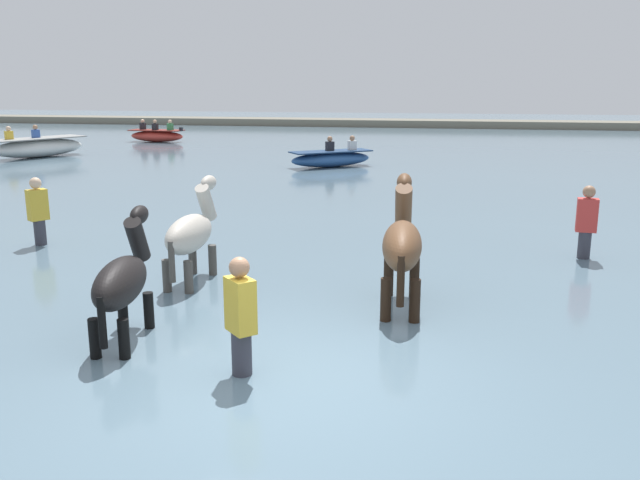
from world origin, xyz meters
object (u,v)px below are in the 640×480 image
Objects in this scene: horse_trailing_pinto at (191,236)px; boat_far_offshore at (157,135)px; boat_distant_east at (331,158)px; person_spectator_far at (241,333)px; horse_flank_black at (123,285)px; boat_far_inshore at (38,147)px; person_wading_mid at (39,221)px; person_wading_close at (585,232)px; horse_lead_bay at (402,248)px.

horse_trailing_pinto is 0.70× the size of boat_far_offshore.
horse_trailing_pinto is at bearing -89.02° from boat_distant_east.
horse_trailing_pinto is 1.15× the size of person_spectator_far.
horse_flank_black reaches higher than boat_far_inshore.
person_wading_mid is at bearing -105.19° from boat_distant_east.
boat_far_inshore is at bearing 124.99° from horse_flank_black.
boat_far_offshore is at bearing 108.07° from person_wading_mid.
person_wading_mid is (-9.23, -0.75, 0.00)m from person_wading_close.
person_wading_close is (2.77, 2.95, -0.34)m from horse_lead_bay.
person_spectator_far is at bearing -42.03° from person_wading_mid.
boat_distant_east is at bearing 91.12° from horse_flank_black.
horse_lead_bay is at bearing -45.67° from boat_far_inshore.
person_wading_close and person_wading_mid have the same top height.
horse_flank_black is 0.68× the size of boat_far_offshore.
person_wading_close is at bearing -34.63° from boat_far_inshore.
person_wading_mid is at bearing 161.21° from horse_lead_bay.
horse_flank_black is 1.68m from person_spectator_far.
boat_far_inshore is at bearing 122.57° from person_wading_mid.
horse_flank_black reaches higher than person_spectator_far.
horse_flank_black is at bearing -88.88° from boat_distant_east.
boat_distant_east is (9.63, -7.82, -0.02)m from boat_far_offshore.
person_wading_mid is (-3.22, -11.84, 0.15)m from boat_distant_east.
boat_far_offshore is at bearing 120.50° from horse_lead_bay.
horse_lead_bay reaches higher than person_spectator_far.
person_wading_mid is (-6.46, 2.20, -0.34)m from horse_lead_bay.
person_wading_close is 9.26m from person_wading_mid.
person_wading_mid is (-3.45, 1.64, -0.24)m from horse_trailing_pinto.
horse_trailing_pinto reaches higher than person_wading_mid.
boat_far_offshore is (1.73, 6.91, -0.07)m from boat_far_inshore.
boat_far_inshore is 7.12m from boat_far_offshore.
person_wading_close is (15.65, -18.91, 0.13)m from boat_far_offshore.
person_wading_mid is at bearing 131.95° from horse_flank_black.
horse_trailing_pinto is at bearing -65.16° from boat_far_offshore.
boat_far_offshore is 26.80m from person_spectator_far.
boat_far_inshore is 21.78m from person_spectator_far.
person_spectator_far is at bearing -120.62° from horse_lead_bay.
person_wading_close is (5.79, 2.40, -0.24)m from horse_trailing_pinto.
person_spectator_far is at bearing -61.04° from horse_trailing_pinto.
horse_flank_black is at bearing 157.39° from person_spectator_far.
horse_trailing_pinto reaches higher than horse_flank_black.
horse_flank_black is at bearing -48.05° from person_wading_mid.
boat_distant_east is 1.75× the size of person_wading_mid.
boat_distant_east is at bearing 118.50° from person_wading_close.
horse_trailing_pinto is 1.15× the size of person_wading_mid.
person_wading_mid is (6.41, -19.66, 0.13)m from boat_far_offshore.
boat_distant_east is 1.75× the size of person_wading_close.
horse_lead_bay is at bearing 30.41° from horse_flank_black.
boat_far_inshore is (-14.61, 14.95, -0.40)m from horse_lead_bay.
person_wading_close reaches higher than boat_distant_east.
boat_distant_east is at bearing 74.81° from person_wading_mid.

